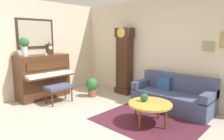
{
  "coord_description": "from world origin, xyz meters",
  "views": [
    {
      "loc": [
        3.11,
        -2.59,
        1.8
      ],
      "look_at": [
        -0.19,
        0.94,
        0.96
      ],
      "focal_mm": 32.23,
      "sensor_mm": 36.0,
      "label": 1
    }
  ],
  "objects_px": {
    "mantel_clock": "(50,48)",
    "teacup": "(46,54)",
    "grandfather_clock": "(124,63)",
    "coffee_table": "(150,104)",
    "flower_vase": "(24,44)",
    "green_jug": "(144,97)",
    "piano": "(43,76)",
    "couch": "(173,96)",
    "piano_bench": "(59,88)",
    "potted_plant": "(92,86)"
  },
  "relations": [
    {
      "from": "piano",
      "to": "couch",
      "type": "bearing_deg",
      "value": 28.35
    },
    {
      "from": "coffee_table",
      "to": "flower_vase",
      "type": "height_order",
      "value": "flower_vase"
    },
    {
      "from": "green_jug",
      "to": "piano",
      "type": "bearing_deg",
      "value": -169.4
    },
    {
      "from": "grandfather_clock",
      "to": "potted_plant",
      "type": "bearing_deg",
      "value": -116.85
    },
    {
      "from": "piano",
      "to": "green_jug",
      "type": "bearing_deg",
      "value": 10.6
    },
    {
      "from": "green_jug",
      "to": "coffee_table",
      "type": "bearing_deg",
      "value": -0.35
    },
    {
      "from": "flower_vase",
      "to": "teacup",
      "type": "height_order",
      "value": "flower_vase"
    },
    {
      "from": "mantel_clock",
      "to": "green_jug",
      "type": "height_order",
      "value": "mantel_clock"
    },
    {
      "from": "coffee_table",
      "to": "couch",
      "type": "bearing_deg",
      "value": 93.45
    },
    {
      "from": "piano",
      "to": "piano_bench",
      "type": "distance_m",
      "value": 0.78
    },
    {
      "from": "grandfather_clock",
      "to": "piano",
      "type": "bearing_deg",
      "value": -126.83
    },
    {
      "from": "grandfather_clock",
      "to": "coffee_table",
      "type": "relative_size",
      "value": 2.31
    },
    {
      "from": "coffee_table",
      "to": "green_jug",
      "type": "bearing_deg",
      "value": 179.65
    },
    {
      "from": "green_jug",
      "to": "teacup",
      "type": "bearing_deg",
      "value": -170.49
    },
    {
      "from": "flower_vase",
      "to": "green_jug",
      "type": "distance_m",
      "value": 3.43
    },
    {
      "from": "couch",
      "to": "potted_plant",
      "type": "bearing_deg",
      "value": -162.08
    },
    {
      "from": "couch",
      "to": "potted_plant",
      "type": "xyz_separation_m",
      "value": [
        -2.2,
        -0.71,
        0.01
      ]
    },
    {
      "from": "potted_plant",
      "to": "piano",
      "type": "bearing_deg",
      "value": -134.18
    },
    {
      "from": "piano_bench",
      "to": "mantel_clock",
      "type": "height_order",
      "value": "mantel_clock"
    },
    {
      "from": "potted_plant",
      "to": "flower_vase",
      "type": "bearing_deg",
      "value": -123.07
    },
    {
      "from": "couch",
      "to": "coffee_table",
      "type": "bearing_deg",
      "value": -86.55
    },
    {
      "from": "grandfather_clock",
      "to": "coffee_table",
      "type": "height_order",
      "value": "grandfather_clock"
    },
    {
      "from": "coffee_table",
      "to": "teacup",
      "type": "distance_m",
      "value": 3.32
    },
    {
      "from": "coffee_table",
      "to": "teacup",
      "type": "relative_size",
      "value": 7.59
    },
    {
      "from": "couch",
      "to": "teacup",
      "type": "height_order",
      "value": "teacup"
    },
    {
      "from": "couch",
      "to": "teacup",
      "type": "distance_m",
      "value": 3.63
    },
    {
      "from": "piano",
      "to": "coffee_table",
      "type": "bearing_deg",
      "value": 10.12
    },
    {
      "from": "piano",
      "to": "couch",
      "type": "height_order",
      "value": "piano"
    },
    {
      "from": "grandfather_clock",
      "to": "teacup",
      "type": "xyz_separation_m",
      "value": [
        -1.36,
        -1.85,
        0.31
      ]
    },
    {
      "from": "piano",
      "to": "piano_bench",
      "type": "height_order",
      "value": "piano"
    },
    {
      "from": "piano_bench",
      "to": "potted_plant",
      "type": "distance_m",
      "value": 1.0
    },
    {
      "from": "mantel_clock",
      "to": "teacup",
      "type": "height_order",
      "value": "mantel_clock"
    },
    {
      "from": "piano",
      "to": "grandfather_clock",
      "type": "bearing_deg",
      "value": 53.17
    },
    {
      "from": "piano",
      "to": "flower_vase",
      "type": "bearing_deg",
      "value": -89.73
    },
    {
      "from": "grandfather_clock",
      "to": "flower_vase",
      "type": "bearing_deg",
      "value": -120.79
    },
    {
      "from": "coffee_table",
      "to": "green_jug",
      "type": "height_order",
      "value": "green_jug"
    },
    {
      "from": "piano",
      "to": "flower_vase",
      "type": "relative_size",
      "value": 2.48
    },
    {
      "from": "piano_bench",
      "to": "teacup",
      "type": "bearing_deg",
      "value": 176.19
    },
    {
      "from": "mantel_clock",
      "to": "flower_vase",
      "type": "bearing_deg",
      "value": -90.04
    },
    {
      "from": "piano_bench",
      "to": "grandfather_clock",
      "type": "height_order",
      "value": "grandfather_clock"
    },
    {
      "from": "grandfather_clock",
      "to": "potted_plant",
      "type": "height_order",
      "value": "grandfather_clock"
    },
    {
      "from": "couch",
      "to": "green_jug",
      "type": "xyz_separation_m",
      "value": [
        -0.08,
        -1.13,
        0.22
      ]
    },
    {
      "from": "mantel_clock",
      "to": "teacup",
      "type": "relative_size",
      "value": 3.28
    },
    {
      "from": "grandfather_clock",
      "to": "coffee_table",
      "type": "distance_m",
      "value": 2.32
    },
    {
      "from": "grandfather_clock",
      "to": "mantel_clock",
      "type": "bearing_deg",
      "value": -130.56
    },
    {
      "from": "grandfather_clock",
      "to": "teacup",
      "type": "height_order",
      "value": "grandfather_clock"
    },
    {
      "from": "couch",
      "to": "potted_plant",
      "type": "relative_size",
      "value": 3.39
    },
    {
      "from": "couch",
      "to": "green_jug",
      "type": "bearing_deg",
      "value": -93.95
    },
    {
      "from": "potted_plant",
      "to": "grandfather_clock",
      "type": "bearing_deg",
      "value": 63.15
    },
    {
      "from": "mantel_clock",
      "to": "potted_plant",
      "type": "xyz_separation_m",
      "value": [
        0.97,
        0.76,
        -1.1
      ]
    }
  ]
}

